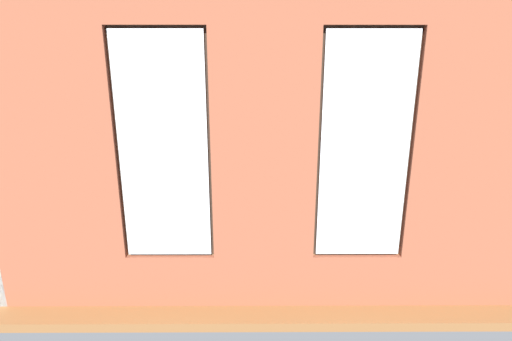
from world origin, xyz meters
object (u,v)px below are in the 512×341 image
candle_jar (224,183)px  remote_gray (252,185)px  potted_plant_mid_room_small (297,176)px  table_plant_small (246,178)px  coffee_table (246,187)px  tv_flatscreen (111,166)px  potted_plant_beside_window_right (80,212)px  potted_plant_by_left_couch (356,180)px  potted_plant_foreground_right (151,155)px  potted_plant_corner_far_left (455,232)px  potted_plant_between_couches (308,212)px  media_console (115,198)px  potted_plant_corner_near_left (372,149)px  remote_silver (238,182)px  potted_plant_near_tv (126,189)px  couch_by_window (192,247)px  cup_ceramic (266,179)px  couch_left (405,213)px

candle_jar → remote_gray: bearing=180.0°
potted_plant_mid_room_small → table_plant_small: bearing=32.8°
coffee_table → table_plant_small: bearing=-76.0°
tv_flatscreen → potted_plant_beside_window_right: potted_plant_beside_window_right is taller
remote_gray → potted_plant_beside_window_right: 2.95m
potted_plant_by_left_couch → remote_gray: bearing=13.3°
tv_flatscreen → potted_plant_foreground_right: 1.46m
potted_plant_corner_far_left → potted_plant_between_couches: size_ratio=0.66×
media_console → potted_plant_corner_near_left: potted_plant_corner_near_left is taller
remote_silver → tv_flatscreen: (2.11, 0.20, 0.34)m
potted_plant_corner_far_left → potted_plant_corner_near_left: 3.60m
potted_plant_near_tv → potted_plant_by_left_couch: (-3.71, -1.47, -0.33)m
remote_gray → potted_plant_mid_room_small: potted_plant_mid_room_small is taller
potted_plant_between_couches → potted_plant_corner_near_left: bearing=-117.1°
potted_plant_by_left_couch → coffee_table: bearing=9.7°
potted_plant_foreground_right → potted_plant_beside_window_right: 3.56m
couch_by_window → potted_plant_near_tv: 1.55m
candle_jar → potted_plant_mid_room_small: potted_plant_mid_room_small is taller
media_console → potted_plant_near_tv: potted_plant_near_tv is taller
remote_silver → potted_plant_beside_window_right: potted_plant_beside_window_right is taller
potted_plant_corner_far_left → media_console: bearing=-23.9°
potted_plant_corner_far_left → cup_ceramic: bearing=-47.2°
potted_plant_mid_room_small → potted_plant_foreground_right: bearing=-13.5°
table_plant_small → potted_plant_beside_window_right: potted_plant_beside_window_right is taller
potted_plant_corner_near_left → table_plant_small: bearing=27.9°
remote_silver → media_console: (2.11, 0.20, -0.23)m
cup_ceramic → couch_by_window: bearing=66.8°
potted_plant_mid_room_small → potted_plant_beside_window_right: (2.85, 2.85, 0.44)m
remote_gray → potted_plant_by_left_couch: 1.95m
candle_jar → tv_flatscreen: tv_flatscreen is taller
coffee_table → remote_gray: 0.16m
potted_plant_mid_room_small → potted_plant_by_left_couch: (-1.04, 0.27, 0.01)m
potted_plant_foreground_right → tv_flatscreen: bearing=78.0°
remote_gray → potted_plant_between_couches: potted_plant_between_couches is taller
couch_by_window → tv_flatscreen: size_ratio=1.97×
table_plant_small → potted_plant_corner_near_left: size_ratio=0.15×
candle_jar → potted_plant_foreground_right: 2.13m
potted_plant_by_left_couch → potted_plant_beside_window_right: 4.69m
candle_jar → potted_plant_near_tv: size_ratio=0.10×
remote_gray → tv_flatscreen: (2.37, 0.00, 0.34)m
table_plant_small → potted_plant_mid_room_small: 1.13m
coffee_table → potted_plant_corner_near_left: bearing=-152.1°
coffee_table → tv_flatscreen: (2.27, 0.11, 0.41)m
couch_left → potted_plant_by_left_couch: 1.47m
cup_ceramic → table_plant_small: 0.37m
coffee_table → table_plant_small: table_plant_small is taller
couch_by_window → potted_plant_corner_far_left: potted_plant_corner_far_left is taller
potted_plant_near_tv → potted_plant_mid_room_small: size_ratio=1.96×
cup_ceramic → potted_plant_near_tv: size_ratio=0.10×
potted_plant_foreground_right → cup_ceramic: bearing=153.0°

